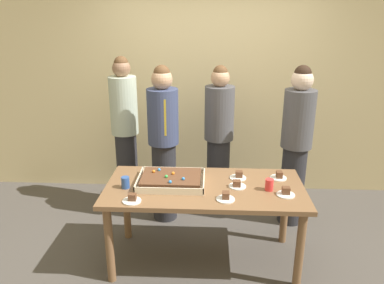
% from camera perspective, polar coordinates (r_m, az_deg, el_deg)
% --- Properties ---
extents(ground_plane, '(12.00, 12.00, 0.00)m').
position_cam_1_polar(ground_plane, '(3.65, 1.81, -17.37)').
color(ground_plane, '#4C4742').
extents(interior_back_panel, '(8.00, 0.12, 3.00)m').
position_cam_1_polar(interior_back_panel, '(4.58, 2.42, 10.70)').
color(interior_back_panel, '#CCB784').
rests_on(interior_back_panel, ground_plane).
extents(party_table, '(1.72, 0.82, 0.75)m').
position_cam_1_polar(party_table, '(3.30, 1.93, -8.20)').
color(party_table, brown).
rests_on(party_table, ground_plane).
extents(sheet_cake, '(0.58, 0.44, 0.10)m').
position_cam_1_polar(sheet_cake, '(3.30, -3.19, -5.75)').
color(sheet_cake, beige).
rests_on(sheet_cake, party_table).
extents(plated_slice_near_left, '(0.15, 0.15, 0.07)m').
position_cam_1_polar(plated_slice_near_left, '(3.19, 14.10, -7.51)').
color(plated_slice_near_left, white).
rests_on(plated_slice_near_left, party_table).
extents(plated_slice_near_right, '(0.15, 0.15, 0.06)m').
position_cam_1_polar(plated_slice_near_right, '(3.04, 5.15, -8.39)').
color(plated_slice_near_right, white).
rests_on(plated_slice_near_right, party_table).
extents(plated_slice_far_left, '(0.15, 0.15, 0.07)m').
position_cam_1_polar(plated_slice_far_left, '(3.48, 13.08, -5.12)').
color(plated_slice_far_left, white).
rests_on(plated_slice_far_left, party_table).
extents(plated_slice_far_right, '(0.15, 0.15, 0.06)m').
position_cam_1_polar(plated_slice_far_right, '(3.26, 6.88, -6.52)').
color(plated_slice_far_right, white).
rests_on(plated_slice_far_right, party_table).
extents(plated_slice_center_front, '(0.15, 0.15, 0.06)m').
position_cam_1_polar(plated_slice_center_front, '(3.04, -9.13, -8.60)').
color(plated_slice_center_front, white).
rests_on(plated_slice_center_front, party_table).
extents(plated_slice_center_back, '(0.15, 0.15, 0.07)m').
position_cam_1_polar(plated_slice_center_back, '(3.42, 7.09, -5.17)').
color(plated_slice_center_back, white).
rests_on(plated_slice_center_back, party_table).
extents(drink_cup_nearest, '(0.07, 0.07, 0.10)m').
position_cam_1_polar(drink_cup_nearest, '(3.23, 11.69, -6.39)').
color(drink_cup_nearest, red).
rests_on(drink_cup_nearest, party_table).
extents(drink_cup_middle, '(0.07, 0.07, 0.10)m').
position_cam_1_polar(drink_cup_middle, '(3.25, -10.12, -6.09)').
color(drink_cup_middle, '#2D5199').
rests_on(drink_cup_middle, party_table).
extents(person_serving_front, '(0.32, 0.32, 1.66)m').
position_cam_1_polar(person_serving_front, '(4.14, 4.10, 0.70)').
color(person_serving_front, '#28282D').
rests_on(person_serving_front, ground_plane).
extents(person_green_shirt_behind, '(0.32, 0.32, 1.70)m').
position_cam_1_polar(person_green_shirt_behind, '(3.98, 15.58, -0.28)').
color(person_green_shirt_behind, '#28282D').
rests_on(person_green_shirt_behind, ground_plane).
extents(person_striped_tie_right, '(0.32, 0.32, 1.69)m').
position_cam_1_polar(person_striped_tie_right, '(3.92, -4.36, -0.00)').
color(person_striped_tie_right, '#28282D').
rests_on(person_striped_tie_right, ground_plane).
extents(person_far_right_suit, '(0.30, 0.30, 1.74)m').
position_cam_1_polar(person_far_right_suit, '(4.27, -10.15, 1.73)').
color(person_far_right_suit, '#28282D').
rests_on(person_far_right_suit, ground_plane).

